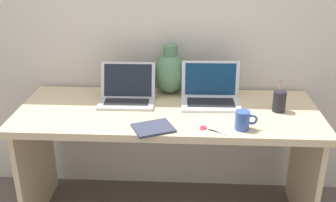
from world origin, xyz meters
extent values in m
cube|color=beige|center=(0.00, 0.36, 1.20)|extent=(4.40, 0.04, 2.40)
cube|color=#D1B78C|center=(0.00, 0.00, 0.70)|extent=(1.69, 0.65, 0.04)
cube|color=#D1B78C|center=(-0.80, 0.00, 0.34)|extent=(0.03, 0.55, 0.68)
cube|color=#D1B78C|center=(0.80, 0.00, 0.34)|extent=(0.03, 0.55, 0.68)
cube|color=#B2B2B7|center=(-0.24, 0.07, 0.73)|extent=(0.32, 0.23, 0.01)
cube|color=black|center=(-0.24, 0.07, 0.74)|extent=(0.26, 0.14, 0.00)
cube|color=#B2B2B7|center=(-0.24, 0.15, 0.84)|extent=(0.32, 0.09, 0.20)
cube|color=black|center=(-0.24, 0.15, 0.84)|extent=(0.28, 0.08, 0.18)
cube|color=silver|center=(0.24, 0.07, 0.73)|extent=(0.34, 0.23, 0.01)
cube|color=black|center=(0.24, 0.07, 0.74)|extent=(0.27, 0.14, 0.00)
cube|color=silver|center=(0.24, 0.17, 0.84)|extent=(0.34, 0.04, 0.22)
cube|color=navy|center=(0.24, 0.17, 0.84)|extent=(0.30, 0.03, 0.19)
ellipsoid|color=#47704C|center=(0.00, 0.26, 0.84)|extent=(0.21, 0.21, 0.25)
cylinder|color=#47704C|center=(0.00, 0.26, 0.99)|extent=(0.09, 0.09, 0.06)
cube|color=#33384C|center=(-0.06, -0.25, 0.73)|extent=(0.24, 0.22, 0.01)
cylinder|color=#335199|center=(0.38, -0.23, 0.77)|extent=(0.07, 0.07, 0.10)
torus|color=#335199|center=(0.43, -0.23, 0.77)|extent=(0.06, 0.01, 0.06)
cylinder|color=black|center=(0.61, 0.01, 0.78)|extent=(0.07, 0.07, 0.12)
cylinder|color=#338CBF|center=(0.61, -0.01, 0.83)|extent=(0.03, 0.02, 0.16)
cylinder|color=orange|center=(0.61, -0.01, 0.83)|extent=(0.03, 0.01, 0.15)
cube|color=#B7B7BC|center=(0.26, -0.27, 0.72)|extent=(0.09, 0.06, 0.00)
cube|color=#B7B7BC|center=(0.26, -0.27, 0.72)|extent=(0.09, 0.07, 0.00)
torus|color=#D83359|center=(0.19, -0.23, 0.72)|extent=(0.03, 0.04, 0.01)
torus|color=#D83359|center=(0.19, -0.22, 0.72)|extent=(0.04, 0.04, 0.01)
camera|label=1|loc=(0.11, -2.03, 1.63)|focal=42.55mm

